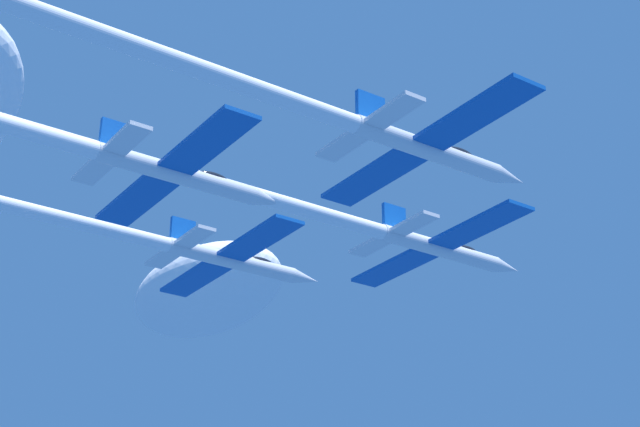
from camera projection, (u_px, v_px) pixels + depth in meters
name	position (u px, v px, depth m)	size (l,w,h in m)	color
jet_lead	(284.00, 203.00, 73.47)	(19.29, 55.68, 3.20)	silver
jet_left_wing	(27.00, 210.00, 74.76)	(19.29, 61.44, 3.20)	silver
jet_right_wing	(188.00, 65.00, 56.80)	(19.29, 61.69, 3.20)	silver
cloud_puffy	(206.00, 292.00, 138.48)	(29.46, 16.20, 10.31)	white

